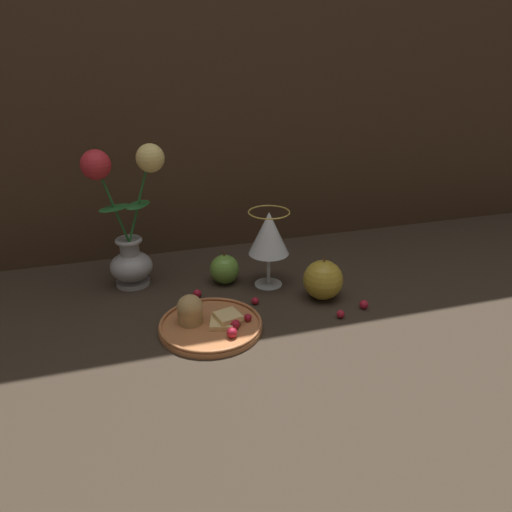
% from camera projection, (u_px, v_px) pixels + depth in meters
% --- Properties ---
extents(ground_plane, '(2.40, 2.40, 0.00)m').
position_uv_depth(ground_plane, '(234.00, 300.00, 1.04)').
color(ground_plane, '#33281E').
rests_on(ground_plane, ground).
extents(vase, '(0.16, 0.09, 0.31)m').
position_uv_depth(vase, '(128.00, 229.00, 1.05)').
color(vase, '#A3A3A8').
rests_on(vase, ground_plane).
extents(plate_with_pastries, '(0.19, 0.19, 0.07)m').
position_uv_depth(plate_with_pastries, '(207.00, 322.00, 0.93)').
color(plate_with_pastries, '#B77042').
rests_on(plate_with_pastries, ground_plane).
extents(wine_glass, '(0.09, 0.09, 0.17)m').
position_uv_depth(wine_glass, '(269.00, 235.00, 1.06)').
color(wine_glass, silver).
rests_on(wine_glass, ground_plane).
extents(apple_beside_vase, '(0.08, 0.08, 0.10)m').
position_uv_depth(apple_beside_vase, '(323.00, 280.00, 1.03)').
color(apple_beside_vase, '#B2932D').
rests_on(apple_beside_vase, ground_plane).
extents(apple_near_glass, '(0.06, 0.06, 0.08)m').
position_uv_depth(apple_near_glass, '(226.00, 269.00, 1.10)').
color(apple_near_glass, '#669938').
rests_on(apple_near_glass, ground_plane).
extents(berry_near_plate, '(0.02, 0.02, 0.02)m').
position_uv_depth(berry_near_plate, '(341.00, 314.00, 0.97)').
color(berry_near_plate, '#AD192D').
rests_on(berry_near_plate, ground_plane).
extents(berry_front_center, '(0.02, 0.02, 0.02)m').
position_uv_depth(berry_front_center, '(364.00, 304.00, 1.00)').
color(berry_front_center, '#AD192D').
rests_on(berry_front_center, ground_plane).
extents(berry_by_glass_stem, '(0.02, 0.02, 0.02)m').
position_uv_depth(berry_by_glass_stem, '(197.00, 294.00, 1.05)').
color(berry_by_glass_stem, '#AD192D').
rests_on(berry_by_glass_stem, ground_plane).
extents(berry_under_candlestick, '(0.02, 0.02, 0.02)m').
position_uv_depth(berry_under_candlestick, '(255.00, 301.00, 1.02)').
color(berry_under_candlestick, '#AD192D').
rests_on(berry_under_candlestick, ground_plane).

